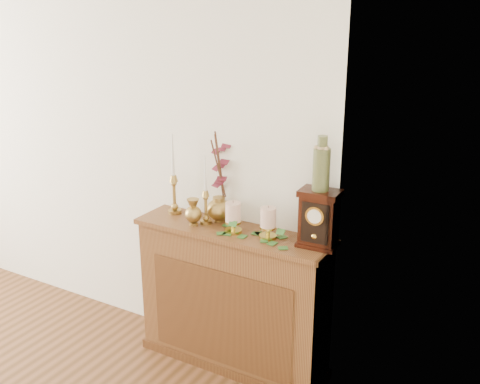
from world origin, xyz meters
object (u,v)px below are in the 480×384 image
Objects in this scene: ginger_jar at (221,179)px; ceramic_vase at (321,166)px; mantel_clock at (319,219)px; candlestick_left at (174,188)px; bud_vase at (193,212)px; candlestick_center at (206,202)px.

ginger_jar is 1.93× the size of ceramic_vase.
ginger_jar is at bearing 172.23° from ceramic_vase.
mantel_clock is (0.69, -0.10, -0.10)m from ginger_jar.
candlestick_left is 3.10× the size of bud_vase.
mantel_clock is (0.72, 0.02, 0.02)m from candlestick_center.
ceramic_vase is at bearing -7.77° from ginger_jar.
ginger_jar reaches higher than bud_vase.
bud_vase is 0.51× the size of mantel_clock.
mantel_clock is (0.77, 0.09, 0.08)m from bud_vase.
ceramic_vase is (-0.00, 0.00, 0.30)m from mantel_clock.
candlestick_left reaches higher than mantel_clock.
candlestick_center is 0.17m from ginger_jar.
ceramic_vase reaches higher than bud_vase.
candlestick_left is at bearing 169.34° from candlestick_center.
candlestick_center is at bearing -106.68° from ginger_jar.
candlestick_center is 0.72m from mantel_clock.
candlestick_center is at bearing 179.38° from mantel_clock.
candlestick_left is 0.26m from bud_vase.
candlestick_center is 0.75× the size of ginger_jar.
candlestick_center is at bearing 50.06° from bud_vase.
mantel_clock is at bearing 6.30° from bud_vase.
ginger_jar is at bearing 12.72° from candlestick_left.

